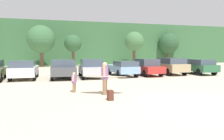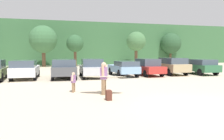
{
  "view_description": "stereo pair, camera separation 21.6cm",
  "coord_description": "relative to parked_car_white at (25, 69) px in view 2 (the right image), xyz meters",
  "views": [
    {
      "loc": [
        -5.49,
        -6.95,
        2.15
      ],
      "look_at": [
        -1.67,
        6.66,
        0.97
      ],
      "focal_mm": 33.78,
      "sensor_mm": 36.0,
      "label": 1
    },
    {
      "loc": [
        -5.28,
        -7.0,
        2.15
      ],
      "look_at": [
        -1.67,
        6.66,
        0.97
      ],
      "focal_mm": 33.78,
      "sensor_mm": 36.0,
      "label": 2
    }
  ],
  "objects": [
    {
      "name": "ground_plane",
      "position": [
        7.73,
        -11.13,
        -0.81
      ],
      "size": [
        120.0,
        120.0,
        0.0
      ],
      "primitive_type": "plane",
      "color": "beige"
    },
    {
      "name": "hillside_ridge",
      "position": [
        7.73,
        24.78,
        2.95
      ],
      "size": [
        108.0,
        12.0,
        7.53
      ],
      "primitive_type": "cube",
      "color": "#38663D",
      "rests_on": "ground_plane"
    },
    {
      "name": "tree_ridge_back",
      "position": [
        0.63,
        14.97,
        3.26
      ],
      "size": [
        4.09,
        4.09,
        6.15
      ],
      "color": "brown",
      "rests_on": "ground_plane"
    },
    {
      "name": "tree_center_left",
      "position": [
        5.31,
        15.24,
        2.69
      ],
      "size": [
        2.68,
        2.68,
        4.89
      ],
      "color": "brown",
      "rests_on": "ground_plane"
    },
    {
      "name": "tree_far_left",
      "position": [
        15.56,
        15.46,
        3.16
      ],
      "size": [
        3.26,
        3.26,
        5.65
      ],
      "color": "brown",
      "rests_on": "ground_plane"
    },
    {
      "name": "tree_center_right",
      "position": [
        23.58,
        18.02,
        3.03
      ],
      "size": [
        3.92,
        3.92,
        5.82
      ],
      "color": "brown",
      "rests_on": "ground_plane"
    },
    {
      "name": "parked_car_white",
      "position": [
        0.0,
        0.0,
        0.0
      ],
      "size": [
        1.95,
        4.05,
        1.53
      ],
      "rotation": [
        0.0,
        0.0,
        1.56
      ],
      "color": "white",
      "rests_on": "ground_plane"
    },
    {
      "name": "parked_car_dark_gray",
      "position": [
        3.05,
        -0.18,
        0.04
      ],
      "size": [
        2.04,
        4.46,
        1.58
      ],
      "rotation": [
        0.0,
        0.0,
        1.55
      ],
      "color": "#4C4F54",
      "rests_on": "ground_plane"
    },
    {
      "name": "parked_car_silver",
      "position": [
        5.39,
        -0.18,
        0.02
      ],
      "size": [
        1.98,
        4.21,
        1.6
      ],
      "rotation": [
        0.0,
        0.0,
        1.53
      ],
      "color": "silver",
      "rests_on": "ground_plane"
    },
    {
      "name": "parked_car_sky_blue",
      "position": [
        8.36,
        0.01,
        -0.05
      ],
      "size": [
        1.91,
        4.25,
        1.39
      ],
      "rotation": [
        0.0,
        0.0,
        1.6
      ],
      "color": "#84ADD1",
      "rests_on": "ground_plane"
    },
    {
      "name": "parked_car_red",
      "position": [
        10.7,
        0.14,
        -0.02
      ],
      "size": [
        1.93,
        4.39,
        1.56
      ],
      "rotation": [
        0.0,
        0.0,
        1.61
      ],
      "color": "#B72D28",
      "rests_on": "ground_plane"
    },
    {
      "name": "parked_car_tan",
      "position": [
        13.31,
        0.49,
        0.04
      ],
      "size": [
        1.97,
        4.79,
        1.62
      ],
      "rotation": [
        0.0,
        0.0,
        1.58
      ],
      "color": "tan",
      "rests_on": "ground_plane"
    },
    {
      "name": "parked_car_forest_green",
      "position": [
        16.11,
        -0.31,
        -0.02
      ],
      "size": [
        1.93,
        4.17,
        1.48
      ],
      "rotation": [
        0.0,
        0.0,
        1.57
      ],
      "color": "#2D6642",
      "rests_on": "ground_plane"
    },
    {
      "name": "person_adult",
      "position": [
        4.77,
        -7.72,
        0.12
      ],
      "size": [
        0.44,
        0.67,
        1.65
      ],
      "rotation": [
        0.0,
        0.0,
        2.72
      ],
      "color": "#8C6B4C",
      "rests_on": "ground_plane"
    },
    {
      "name": "person_child",
      "position": [
        3.32,
        -6.7,
        -0.2
      ],
      "size": [
        0.29,
        0.46,
        1.09
      ],
      "rotation": [
        0.0,
        0.0,
        2.72
      ],
      "color": "#8C6B4C",
      "rests_on": "ground_plane"
    },
    {
      "name": "surfboard_cream",
      "position": [
        4.81,
        -7.67,
        0.09
      ],
      "size": [
        2.38,
        1.36,
        0.17
      ],
      "rotation": [
        0.0,
        0.0,
        2.81
      ],
      "color": "beige"
    },
    {
      "name": "backpack_dropped",
      "position": [
        4.7,
        -9.05,
        -0.59
      ],
      "size": [
        0.24,
        0.34,
        0.45
      ],
      "color": "#592D23",
      "rests_on": "ground_plane"
    }
  ]
}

